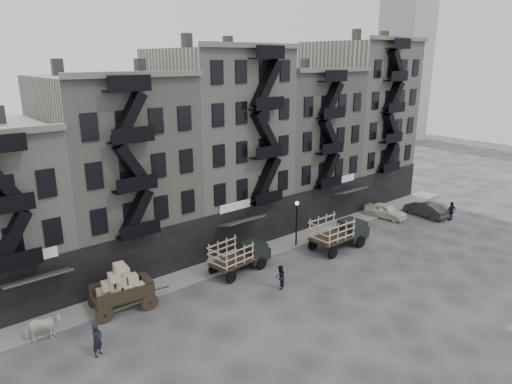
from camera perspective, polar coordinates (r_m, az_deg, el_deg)
ground at (r=37.63m, az=4.52°, el=-9.20°), size 140.00×140.00×0.00m
sidewalk at (r=40.11m, az=0.76°, el=-7.35°), size 55.00×2.50×0.15m
building_midwest at (r=37.72m, az=-17.04°, el=2.29°), size 10.00×11.35×16.20m
building_center at (r=42.24m, az=-4.58°, el=5.80°), size 10.00×11.35×18.20m
building_mideast at (r=48.77m, az=5.13°, el=6.02°), size 10.00×11.35×16.20m
building_east at (r=55.96m, az=12.55°, el=8.58°), size 10.00×11.35×19.20m
lamp_post at (r=40.23m, az=5.10°, el=-3.20°), size 0.36×0.36×4.28m
horse at (r=30.89m, az=-25.11°, el=-15.10°), size 2.26×1.46×1.76m
wagon at (r=31.90m, az=-16.65°, el=-10.86°), size 4.37×2.74×3.48m
stake_truck_west at (r=36.09m, az=-2.08°, el=-7.67°), size 5.45×2.63×2.65m
stake_truck_east at (r=40.87m, az=10.38°, el=-4.68°), size 6.03×2.54×3.01m
car_east at (r=50.00m, az=15.90°, el=-2.28°), size 2.37×4.66×1.52m
car_far at (r=51.85m, az=20.48°, el=-2.03°), size 1.95×4.76×1.54m
pedestrian_west at (r=28.40m, az=-19.24°, el=-17.09°), size 0.86×0.77×1.96m
pedestrian_mid at (r=33.75m, az=3.02°, el=-10.61°), size 1.12×1.08×1.83m
policeman at (r=51.47m, az=23.23°, el=-2.20°), size 1.25×0.75×1.99m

